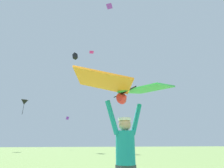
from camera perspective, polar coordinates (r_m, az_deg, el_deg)
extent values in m
cylinder|color=teal|center=(3.17, 4.57, -20.83)|extent=(0.41, 0.41, 0.56)
sphere|color=tan|center=(3.18, 4.38, -13.71)|extent=(0.23, 0.23, 0.23)
cylinder|color=white|center=(3.19, 4.33, -12.01)|extent=(0.29, 0.29, 0.05)
cylinder|color=teal|center=(3.34, 8.32, -11.77)|extent=(0.29, 0.15, 0.62)
cylinder|color=teal|center=(3.07, -0.03, -11.29)|extent=(0.29, 0.15, 0.62)
cylinder|color=black|center=(3.31, 4.10, -2.86)|extent=(0.22, 0.82, 0.02)
cube|color=green|center=(3.51, 12.12, -1.72)|extent=(1.29, 1.27, 0.24)
cube|color=orange|center=(3.02, -2.90, 0.87)|extent=(1.13, 1.01, 0.24)
cone|color=red|center=(3.28, 4.14, -4.53)|extent=(0.28, 0.25, 0.24)
pyramid|color=#DB2393|center=(36.75, -7.04, 10.84)|extent=(1.25, 1.24, 0.35)
cube|color=purple|center=(38.28, -15.02, -11.24)|extent=(0.69, 0.64, 0.74)
cube|color=black|center=(39.06, -12.54, 9.31)|extent=(1.30, 1.51, 1.59)
pyramid|color=purple|center=(26.54, -0.89, 25.14)|extent=(0.98, 0.92, 0.49)
cone|color=black|center=(34.65, -27.86, -5.51)|extent=(1.63, 1.75, 1.23)
cylinder|color=black|center=(34.39, -28.22, -7.73)|extent=(0.06, 0.06, 1.79)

